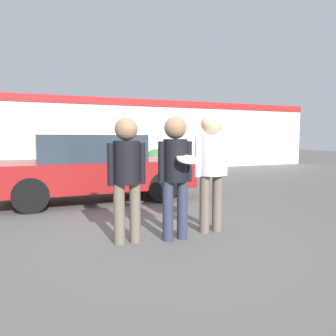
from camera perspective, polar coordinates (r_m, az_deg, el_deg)
name	(u,v)px	position (r m, az deg, el deg)	size (l,w,h in m)	color
ground_plane	(151,236)	(4.88, -2.90, -11.71)	(56.00, 56.00, 0.00)	#5B5956
storefront_building	(72,134)	(13.92, -16.39, 5.73)	(24.00, 0.22, 3.10)	silver
person_left	(127,169)	(4.39, -7.20, -0.19)	(0.52, 0.35, 1.69)	#665B4C
person_middle_with_frisbee	(175,167)	(4.51, 1.30, 0.18)	(0.50, 0.56, 1.72)	#2D3347
person_right	(211,160)	(4.95, 7.56, 1.37)	(0.55, 0.38, 1.80)	#665B4C
parked_car_near	(92,167)	(7.64, -13.01, 0.10)	(4.34, 1.93, 1.49)	maroon
shrub	(156,160)	(14.12, -2.10, 1.43)	(0.94, 0.94, 0.94)	#387A3D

